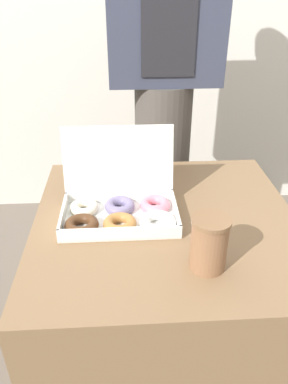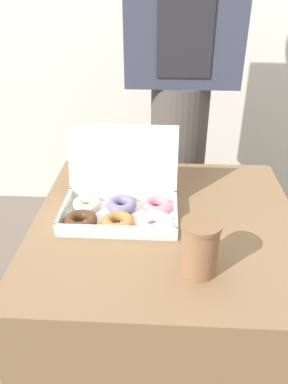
{
  "view_description": "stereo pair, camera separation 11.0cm",
  "coord_description": "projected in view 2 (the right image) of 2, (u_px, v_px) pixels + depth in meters",
  "views": [
    {
      "loc": [
        -0.13,
        -0.94,
        1.36
      ],
      "look_at": [
        -0.07,
        0.0,
        0.81
      ],
      "focal_mm": 35.0,
      "sensor_mm": 36.0,
      "label": 1
    },
    {
      "loc": [
        -0.02,
        -0.94,
        1.36
      ],
      "look_at": [
        -0.07,
        0.0,
        0.81
      ],
      "focal_mm": 35.0,
      "sensor_mm": 36.0,
      "label": 2
    }
  ],
  "objects": [
    {
      "name": "person_customer",
      "position": [
        181.0,
        85.0,
        1.53
      ],
      "size": [
        0.45,
        0.25,
        1.8
      ],
      "color": "#4C4742",
      "rests_on": "ground_plane"
    },
    {
      "name": "donut_box",
      "position": [
        121.0,
        206.0,
        1.14
      ],
      "size": [
        0.35,
        0.26,
        0.25
      ],
      "color": "white",
      "rests_on": "table"
    },
    {
      "name": "table",
      "position": [
        163.0,
        303.0,
        1.32
      ],
      "size": [
        0.81,
        0.79,
        0.71
      ],
      "color": "brown",
      "rests_on": "ground_plane"
    },
    {
      "name": "ground_plane",
      "position": [
        161.0,
        367.0,
        1.5
      ],
      "size": [
        14.0,
        14.0,
        0.0
      ],
      "primitive_type": "plane",
      "color": "#665B51"
    },
    {
      "name": "coffee_cup",
      "position": [
        199.0,
        247.0,
        0.91
      ],
      "size": [
        0.1,
        0.1,
        0.15
      ],
      "color": "#8C6042",
      "rests_on": "table"
    }
  ]
}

